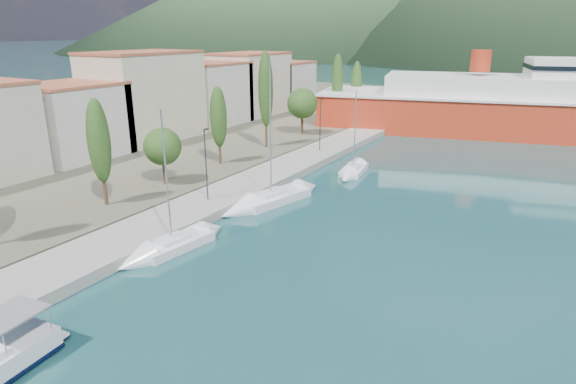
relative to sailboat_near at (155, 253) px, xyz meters
The scene contains 10 objects.
ground 113.62m from the sailboat_near, 87.00° to the left, with size 1400.00×1400.00×0.00m, color #1C494C.
quay 19.70m from the sailboat_near, 98.92° to the left, with size 5.00×88.00×0.80m, color gray.
land_strip 50.53m from the sailboat_near, 144.34° to the left, with size 70.00×148.00×0.70m, color #565644.
town_buildings 40.36m from the sailboat_near, 130.63° to the left, with size 9.20×69.20×11.30m.
tree_row 29.03m from the sailboat_near, 109.81° to the left, with size 4.18×63.15×11.60m.
lamp_posts 10.12m from the sailboat_near, 108.99° to the left, with size 0.15×43.36×6.06m.
sailboat_near is the anchor object (origin of this frame).
sailboat_mid 11.21m from the sailboat_near, 87.46° to the left, with size 4.60×9.81×13.65m.
sailboat_far 24.24m from the sailboat_near, 81.40° to the left, with size 3.03×6.74×9.56m.
ferry 60.39m from the sailboat_near, 72.09° to the left, with size 64.43×28.33×12.53m.
Camera 1 is at (16.67, -14.02, 14.45)m, focal length 30.00 mm.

